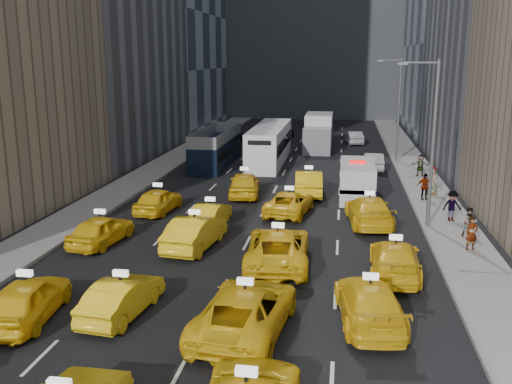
% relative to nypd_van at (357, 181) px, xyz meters
% --- Properties ---
extents(ground, '(160.00, 160.00, 0.00)m').
position_rel_nypd_van_xyz_m(ground, '(-5.61, -18.50, -1.12)').
color(ground, black).
rests_on(ground, ground).
extents(sidewalk_west, '(3.00, 90.00, 0.15)m').
position_rel_nypd_van_xyz_m(sidewalk_west, '(-16.11, 6.50, -1.05)').
color(sidewalk_west, gray).
rests_on(sidewalk_west, ground).
extents(sidewalk_east, '(3.00, 90.00, 0.15)m').
position_rel_nypd_van_xyz_m(sidewalk_east, '(4.89, 6.50, -1.05)').
color(sidewalk_east, gray).
rests_on(sidewalk_east, ground).
extents(curb_west, '(0.15, 90.00, 0.18)m').
position_rel_nypd_van_xyz_m(curb_west, '(-14.66, 6.50, -1.03)').
color(curb_west, slate).
rests_on(curb_west, ground).
extents(curb_east, '(0.15, 90.00, 0.18)m').
position_rel_nypd_van_xyz_m(curb_east, '(3.44, 6.50, -1.03)').
color(curb_east, slate).
rests_on(curb_east, ground).
extents(streetlight_near, '(2.15, 0.22, 9.00)m').
position_rel_nypd_van_xyz_m(streetlight_near, '(3.57, -6.50, 3.80)').
color(streetlight_near, '#595B60').
rests_on(streetlight_near, ground).
extents(streetlight_far, '(2.15, 0.22, 9.00)m').
position_rel_nypd_van_xyz_m(streetlight_far, '(3.57, 13.50, 3.80)').
color(streetlight_far, '#595B60').
rests_on(streetlight_far, ground).
extents(taxi_4, '(2.27, 4.71, 1.55)m').
position_rel_nypd_van_xyz_m(taxi_4, '(-11.84, -20.14, -0.35)').
color(taxi_4, yellow).
rests_on(taxi_4, ground).
extents(taxi_5, '(1.96, 4.37, 1.39)m').
position_rel_nypd_van_xyz_m(taxi_5, '(-8.68, -19.27, -0.43)').
color(taxi_5, yellow).
rests_on(taxi_5, ground).
extents(taxi_6, '(3.29, 6.11, 1.63)m').
position_rel_nypd_van_xyz_m(taxi_6, '(-4.08, -19.91, -0.31)').
color(taxi_6, yellow).
rests_on(taxi_6, ground).
extents(taxi_7, '(2.67, 5.35, 1.49)m').
position_rel_nypd_van_xyz_m(taxi_7, '(0.09, -18.49, -0.38)').
color(taxi_7, yellow).
rests_on(taxi_7, ground).
extents(taxi_8, '(2.29, 4.51, 1.47)m').
position_rel_nypd_van_xyz_m(taxi_8, '(-12.73, -11.78, -0.39)').
color(taxi_8, yellow).
rests_on(taxi_8, ground).
extents(taxi_9, '(2.27, 5.03, 1.60)m').
position_rel_nypd_van_xyz_m(taxi_9, '(-7.98, -11.63, -0.32)').
color(taxi_9, yellow).
rests_on(taxi_9, ground).
extents(taxi_10, '(3.08, 6.04, 1.63)m').
position_rel_nypd_van_xyz_m(taxi_10, '(-3.73, -13.33, -0.30)').
color(taxi_10, yellow).
rests_on(taxi_10, ground).
extents(taxi_11, '(2.28, 5.18, 1.48)m').
position_rel_nypd_van_xyz_m(taxi_11, '(1.33, -13.84, -0.38)').
color(taxi_11, yellow).
rests_on(taxi_11, ground).
extents(taxi_12, '(2.12, 4.48, 1.48)m').
position_rel_nypd_van_xyz_m(taxi_12, '(-11.81, -5.61, -0.38)').
color(taxi_12, yellow).
rests_on(taxi_12, ground).
extents(taxi_13, '(1.65, 4.12, 1.33)m').
position_rel_nypd_van_xyz_m(taxi_13, '(-8.06, -7.99, -0.46)').
color(taxi_13, yellow).
rests_on(taxi_13, ground).
extents(taxi_14, '(2.90, 5.14, 1.36)m').
position_rel_nypd_van_xyz_m(taxi_14, '(-4.03, -4.75, -0.44)').
color(taxi_14, yellow).
rests_on(taxi_14, ground).
extents(taxi_15, '(2.82, 5.68, 1.58)m').
position_rel_nypd_van_xyz_m(taxi_15, '(0.55, -6.30, -0.33)').
color(taxi_15, yellow).
rests_on(taxi_15, ground).
extents(taxi_16, '(2.53, 5.06, 1.65)m').
position_rel_nypd_van_xyz_m(taxi_16, '(-7.41, -0.80, -0.29)').
color(taxi_16, yellow).
rests_on(taxi_16, ground).
extents(taxi_17, '(2.13, 5.18, 1.67)m').
position_rel_nypd_van_xyz_m(taxi_17, '(-3.20, 0.23, -0.29)').
color(taxi_17, yellow).
rests_on(taxi_17, ground).
extents(nypd_van, '(2.44, 5.85, 2.48)m').
position_rel_nypd_van_xyz_m(nypd_van, '(0.00, 0.00, 0.00)').
color(nypd_van, silver).
rests_on(nypd_van, ground).
extents(double_decker, '(3.12, 10.72, 3.08)m').
position_rel_nypd_van_xyz_m(double_decker, '(-11.71, 9.93, 0.40)').
color(double_decker, black).
rests_on(double_decker, ground).
extents(city_bus, '(4.31, 12.73, 3.23)m').
position_rel_nypd_van_xyz_m(city_bus, '(-7.33, 11.85, 0.48)').
color(city_bus, white).
rests_on(city_bus, ground).
extents(box_truck, '(2.70, 7.68, 3.50)m').
position_rel_nypd_van_xyz_m(box_truck, '(-3.43, 19.55, 0.61)').
color(box_truck, silver).
rests_on(box_truck, ground).
extents(misc_car_0, '(1.57, 4.31, 1.41)m').
position_rel_nypd_van_xyz_m(misc_car_0, '(1.53, 9.77, -0.42)').
color(misc_car_0, '#A8AAB0').
rests_on(misc_car_0, ground).
extents(misc_car_1, '(2.41, 5.20, 1.44)m').
position_rel_nypd_van_xyz_m(misc_car_1, '(-12.90, 22.02, -0.40)').
color(misc_car_1, black).
rests_on(misc_car_1, ground).
extents(misc_car_2, '(2.86, 5.72, 1.59)m').
position_rel_nypd_van_xyz_m(misc_car_2, '(-4.09, 26.73, -0.32)').
color(misc_car_2, slate).
rests_on(misc_car_2, ground).
extents(misc_car_3, '(1.86, 3.99, 1.32)m').
position_rel_nypd_van_xyz_m(misc_car_3, '(-7.53, 27.43, -0.46)').
color(misc_car_3, black).
rests_on(misc_car_3, ground).
extents(misc_car_4, '(2.02, 4.33, 1.37)m').
position_rel_nypd_van_xyz_m(misc_car_4, '(0.21, 24.04, -0.44)').
color(misc_car_4, '#96989D').
rests_on(misc_car_4, ground).
extents(pedestrian_0, '(0.69, 0.56, 1.64)m').
position_rel_nypd_van_xyz_m(pedestrian_0, '(5.16, -10.35, -0.15)').
color(pedestrian_0, gray).
rests_on(pedestrian_0, sidewalk_east).
extents(pedestrian_1, '(0.81, 0.55, 1.52)m').
position_rel_nypd_van_xyz_m(pedestrian_1, '(5.51, -8.24, -0.21)').
color(pedestrian_1, gray).
rests_on(pedestrian_1, sidewalk_east).
extents(pedestrian_2, '(1.19, 0.73, 1.72)m').
position_rel_nypd_van_xyz_m(pedestrian_2, '(5.13, -5.37, -0.11)').
color(pedestrian_2, gray).
rests_on(pedestrian_2, sidewalk_east).
extents(pedestrian_3, '(1.05, 0.56, 1.72)m').
position_rel_nypd_van_xyz_m(pedestrian_3, '(4.26, -0.62, -0.11)').
color(pedestrian_3, gray).
rests_on(pedestrian_3, sidewalk_east).
extents(pedestrian_4, '(0.93, 0.52, 1.87)m').
position_rel_nypd_van_xyz_m(pedestrian_4, '(4.96, 1.07, -0.03)').
color(pedestrian_4, gray).
rests_on(pedestrian_4, sidewalk_east).
extents(pedestrian_5, '(1.58, 0.77, 1.64)m').
position_rel_nypd_van_xyz_m(pedestrian_5, '(4.96, 7.11, -0.15)').
color(pedestrian_5, gray).
rests_on(pedestrian_5, sidewalk_east).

